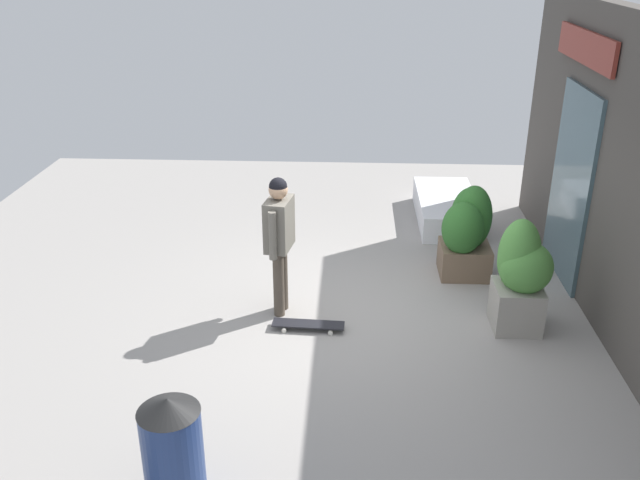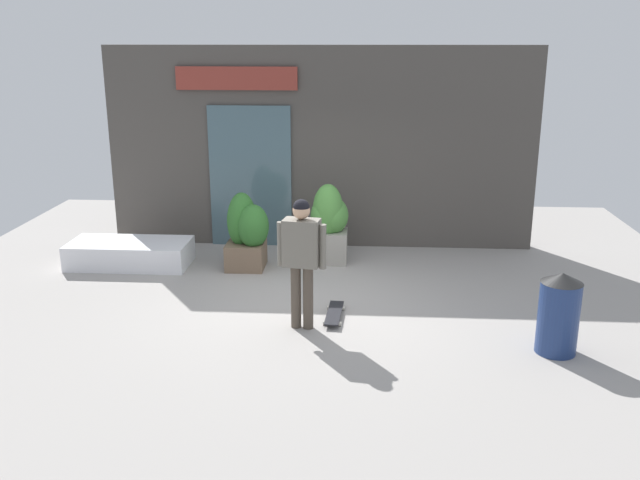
{
  "view_description": "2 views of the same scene",
  "coord_description": "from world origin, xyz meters",
  "px_view_note": "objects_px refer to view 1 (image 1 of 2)",
  "views": [
    {
      "loc": [
        7.09,
        -0.02,
        4.08
      ],
      "look_at": [
        0.2,
        -0.36,
        1.03
      ],
      "focal_mm": 38.16,
      "sensor_mm": 36.0,
      "label": 1
    },
    {
      "loc": [
        0.76,
        -8.88,
        3.56
      ],
      "look_at": [
        0.2,
        -0.36,
        1.03
      ],
      "focal_mm": 38.38,
      "sensor_mm": 36.0,
      "label": 2
    }
  ],
  "objects_px": {
    "planter_box_left": "(520,273)",
    "skateboard": "(308,324)",
    "trash_bin": "(173,451)",
    "planter_box_right": "(467,230)",
    "skateboarder": "(279,232)"
  },
  "relations": [
    {
      "from": "planter_box_left",
      "to": "skateboard",
      "type": "bearing_deg",
      "value": -85.29
    },
    {
      "from": "planter_box_left",
      "to": "trash_bin",
      "type": "bearing_deg",
      "value": -48.58
    },
    {
      "from": "planter_box_right",
      "to": "skateboard",
      "type": "bearing_deg",
      "value": -52.57
    },
    {
      "from": "planter_box_right",
      "to": "trash_bin",
      "type": "relative_size",
      "value": 1.24
    },
    {
      "from": "planter_box_left",
      "to": "planter_box_right",
      "type": "distance_m",
      "value": 1.37
    },
    {
      "from": "skateboarder",
      "to": "skateboard",
      "type": "distance_m",
      "value": 1.11
    },
    {
      "from": "planter_box_left",
      "to": "planter_box_right",
      "type": "relative_size",
      "value": 1.08
    },
    {
      "from": "skateboard",
      "to": "trash_bin",
      "type": "xyz_separation_m",
      "value": [
        2.65,
        -0.86,
        0.43
      ]
    },
    {
      "from": "skateboard",
      "to": "planter_box_left",
      "type": "distance_m",
      "value": 2.45
    },
    {
      "from": "planter_box_right",
      "to": "trash_bin",
      "type": "distance_m",
      "value": 5.04
    },
    {
      "from": "skateboarder",
      "to": "planter_box_right",
      "type": "bearing_deg",
      "value": 35.16
    },
    {
      "from": "skateboard",
      "to": "trash_bin",
      "type": "distance_m",
      "value": 2.82
    },
    {
      "from": "skateboarder",
      "to": "planter_box_right",
      "type": "xyz_separation_m",
      "value": [
        -1.12,
        2.32,
        -0.4
      ]
    },
    {
      "from": "skateboarder",
      "to": "planter_box_left",
      "type": "bearing_deg",
      "value": 5.3
    },
    {
      "from": "planter_box_right",
      "to": "planter_box_left",
      "type": "bearing_deg",
      "value": 16.47
    }
  ]
}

